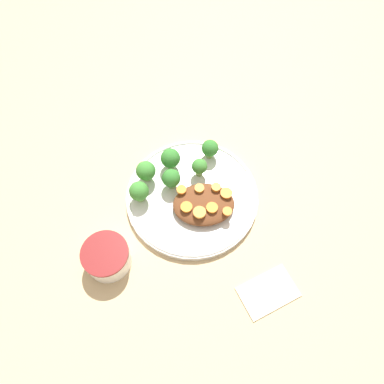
{
  "coord_description": "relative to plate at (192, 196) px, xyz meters",
  "views": [
    {
      "loc": [
        -0.03,
        -0.37,
        0.74
      ],
      "look_at": [
        0.0,
        0.0,
        0.03
      ],
      "focal_mm": 35.0,
      "sensor_mm": 36.0,
      "label": 1
    }
  ],
  "objects": [
    {
      "name": "carrot_slice_5",
      "position": [
        0.02,
        -0.0,
        0.03
      ],
      "size": [
        0.02,
        0.02,
        0.01
      ],
      "primitive_type": "cylinder",
      "color": "orange",
      "rests_on": "stew_mound"
    },
    {
      "name": "carrot_slice_3",
      "position": [
        -0.01,
        -0.04,
        0.03
      ],
      "size": [
        0.02,
        0.02,
        0.0
      ],
      "primitive_type": "cylinder",
      "color": "orange",
      "rests_on": "stew_mound"
    },
    {
      "name": "stew_mound",
      "position": [
        0.02,
        -0.03,
        0.02
      ],
      "size": [
        0.13,
        0.1,
        0.03
      ],
      "primitive_type": "ellipsoid",
      "color": "brown",
      "rests_on": "plate"
    },
    {
      "name": "broccoli_floret_2",
      "position": [
        -0.1,
        0.05,
        0.04
      ],
      "size": [
        0.04,
        0.04,
        0.06
      ],
      "color": "#7FA85B",
      "rests_on": "plate"
    },
    {
      "name": "carrot_slice_2",
      "position": [
        0.04,
        -0.05,
        0.03
      ],
      "size": [
        0.02,
        0.02,
        0.01
      ],
      "primitive_type": "cylinder",
      "color": "orange",
      "rests_on": "stew_mound"
    },
    {
      "name": "broccoli_floret_4",
      "position": [
        -0.11,
        0.0,
        0.04
      ],
      "size": [
        0.04,
        0.04,
        0.05
      ],
      "color": "#7FA85B",
      "rests_on": "plate"
    },
    {
      "name": "broccoli_floret_3",
      "position": [
        0.02,
        0.05,
        0.04
      ],
      "size": [
        0.03,
        0.03,
        0.05
      ],
      "color": "#7FA85B",
      "rests_on": "plate"
    },
    {
      "name": "plate",
      "position": [
        0.0,
        0.0,
        0.0
      ],
      "size": [
        0.29,
        0.29,
        0.02
      ],
      "color": "silver",
      "rests_on": "ground_plane"
    },
    {
      "name": "dip_bowl",
      "position": [
        -0.18,
        -0.13,
        0.02
      ],
      "size": [
        0.09,
        0.09,
        0.05
      ],
      "color": "white",
      "rests_on": "ground_plane"
    },
    {
      "name": "carrot_slice_7",
      "position": [
        0.01,
        -0.06,
        0.03
      ],
      "size": [
        0.03,
        0.03,
        0.01
      ],
      "primitive_type": "cylinder",
      "color": "orange",
      "rests_on": "stew_mound"
    },
    {
      "name": "carrot_slice_6",
      "position": [
        0.05,
        0.0,
        0.03
      ],
      "size": [
        0.02,
        0.02,
        0.01
      ],
      "primitive_type": "cylinder",
      "color": "orange",
      "rests_on": "stew_mound"
    },
    {
      "name": "broccoli_floret_5",
      "position": [
        -0.04,
        0.03,
        0.04
      ],
      "size": [
        0.04,
        0.04,
        0.05
      ],
      "color": "#7FA85B",
      "rests_on": "plate"
    },
    {
      "name": "carrot_slice_4",
      "position": [
        0.07,
        -0.06,
        0.03
      ],
      "size": [
        0.02,
        0.02,
        0.0
      ],
      "primitive_type": "cylinder",
      "color": "orange",
      "rests_on": "stew_mound"
    },
    {
      "name": "napkin",
      "position": [
        0.13,
        -0.22,
        -0.01
      ],
      "size": [
        0.13,
        0.11,
        0.01
      ],
      "rotation": [
        0.0,
        0.0,
        0.4
      ],
      "color": "beige",
      "rests_on": "ground_plane"
    },
    {
      "name": "carrot_slice_0",
      "position": [
        -0.02,
        -0.0,
        0.03
      ],
      "size": [
        0.02,
        0.02,
        0.0
      ],
      "primitive_type": "cylinder",
      "color": "orange",
      "rests_on": "stew_mound"
    },
    {
      "name": "broccoli_floret_0",
      "position": [
        0.05,
        0.1,
        0.03
      ],
      "size": [
        0.04,
        0.04,
        0.05
      ],
      "color": "#759E51",
      "rests_on": "plate"
    },
    {
      "name": "ground_plane",
      "position": [
        0.0,
        0.0,
        -0.01
      ],
      "size": [
        4.0,
        4.0,
        0.0
      ],
      "primitive_type": "plane",
      "color": "tan"
    },
    {
      "name": "carrot_slice_1",
      "position": [
        0.07,
        -0.01,
        0.03
      ],
      "size": [
        0.03,
        0.03,
        0.0
      ],
      "primitive_type": "cylinder",
      "color": "orange",
      "rests_on": "stew_mound"
    },
    {
      "name": "broccoli_floret_1",
      "position": [
        -0.04,
        0.08,
        0.04
      ],
      "size": [
        0.04,
        0.04,
        0.06
      ],
      "color": "#7FA85B",
      "rests_on": "plate"
    }
  ]
}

